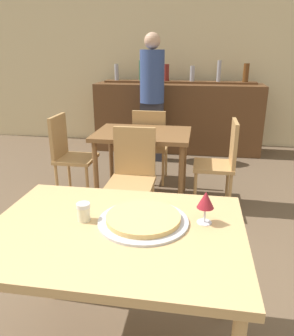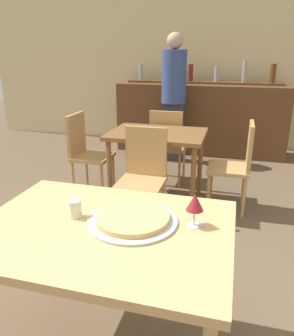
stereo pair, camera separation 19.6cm
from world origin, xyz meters
name	(u,v)px [view 2 (the right image)]	position (x,y,z in m)	size (l,w,h in m)	color
wall_back	(207,60)	(0.00, 4.46, 1.40)	(8.00, 0.05, 2.80)	beige
dining_table_near	(104,241)	(0.00, 0.00, 0.70)	(1.18, 0.86, 0.78)	tan
dining_table_far	(157,142)	(-0.21, 1.94, 0.66)	(0.96, 0.70, 0.76)	brown
bar_counter	(200,119)	(0.00, 3.96, 0.53)	(2.60, 0.56, 1.06)	brown
bar_back_shelf	(205,79)	(0.03, 4.10, 1.13)	(2.39, 0.24, 0.35)	brown
chair_far_side_front	(143,172)	(-0.21, 1.42, 0.52)	(0.40, 0.40, 0.91)	tan
chair_far_side_back	(167,142)	(-0.21, 2.46, 0.52)	(0.40, 0.40, 0.91)	tan
chair_far_side_left	(85,149)	(-1.03, 1.94, 0.52)	(0.40, 0.40, 0.91)	tan
chair_far_side_right	(238,161)	(0.60, 1.94, 0.52)	(0.40, 0.40, 0.91)	tan
pizza_tray	(132,219)	(0.12, 0.07, 0.80)	(0.43, 0.43, 0.04)	#B7B7BC
cheese_shaker	(75,209)	(-0.16, 0.05, 0.82)	(0.06, 0.06, 0.09)	beige
person_standing	(174,94)	(-0.33, 3.38, 0.97)	(0.34, 0.34, 1.78)	#2D2D38
wine_glass	(195,203)	(0.40, 0.12, 0.89)	(0.08, 0.08, 0.16)	silver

